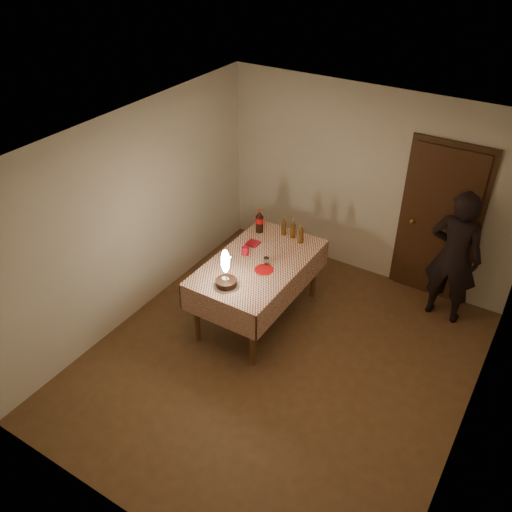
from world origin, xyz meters
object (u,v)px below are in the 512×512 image
Objects in this scene: red_cup at (245,251)px; clear_cup at (266,261)px; dining_table at (258,269)px; amber_bottle_mid at (293,229)px; birthday_cake at (226,275)px; photographer at (454,257)px; amber_bottle_right at (301,234)px; cola_bottle at (260,221)px; amber_bottle_left at (284,226)px; red_plate at (264,269)px.

red_cup is 0.33m from clear_cup.
amber_bottle_mid reaches higher than dining_table.
photographer is (2.00, 1.87, -0.11)m from birthday_cake.
amber_bottle_right is at bearing 52.93° from red_cup.
cola_bottle is 2.40m from photographer.
cola_bottle is 1.25× the size of amber_bottle_left.
dining_table is 19.11× the size of clear_cup.
birthday_cake is 1.49× the size of cola_bottle.
birthday_cake is 0.66m from red_cup.
red_cup is 0.74m from amber_bottle_right.
birthday_cake reaches higher than red_cup.
birthday_cake is 0.62m from clear_cup.
photographer is at bearing 33.23° from dining_table.
amber_bottle_left is 0.28m from amber_bottle_right.
red_plate is 0.40m from red_cup.
amber_bottle_left is at bearing 89.74° from birthday_cake.
red_cup is at bearing 171.42° from clear_cup.
birthday_cake reaches higher than amber_bottle_mid.
dining_table is 6.75× the size of amber_bottle_left.
cola_bottle is (-0.29, 1.18, 0.01)m from birthday_cake.
red_plate reaches higher than dining_table.
birthday_cake is at bearing -75.72° from red_cup.
dining_table is at bearing 143.07° from red_plate.
red_cup is 0.06× the size of photographer.
cola_bottle is 0.57m from amber_bottle_right.
amber_bottle_right is (0.08, 0.75, 0.11)m from red_plate.
amber_bottle_left is at bearing -163.58° from photographer.
photographer reaches higher than amber_bottle_right.
red_plate is 0.12m from clear_cup.
clear_cup is at bearing 107.49° from red_plate.
dining_table is 17.20× the size of red_cup.
amber_bottle_left is at bearing 103.63° from red_plate.
birthday_cake is at bearing -94.97° from dining_table.
birthday_cake is 0.27× the size of photographer.
photographer is at bearing 17.51° from amber_bottle_mid.
dining_table is at bearing -97.30° from amber_bottle_mid.
amber_bottle_left reaches higher than dining_table.
amber_bottle_mid is at bearing 82.70° from dining_table.
cola_bottle is 0.45m from amber_bottle_mid.
birthday_cake is at bearing -102.89° from amber_bottle_right.
cola_bottle is at bearing 125.21° from red_plate.
amber_bottle_left is (0.01, 1.28, -0.02)m from birthday_cake.
red_plate is 0.76m from amber_bottle_right.
amber_bottle_right reaches higher than clear_cup.
red_cup is 0.39× the size of amber_bottle_left.
amber_bottle_mid reaches higher than clear_cup.
birthday_cake is at bearing -105.67° from clear_cup.
photographer is (1.72, 0.64, -0.09)m from amber_bottle_right.
photographer reaches higher than cola_bottle.
red_plate is at bearing -142.35° from photographer.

